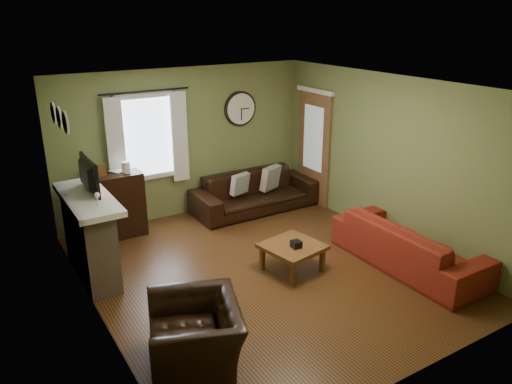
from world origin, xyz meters
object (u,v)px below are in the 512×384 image
armchair (195,335)px  coffee_table (292,258)px  sofa_brown (255,192)px  sofa_red (408,245)px  bookshelf (116,206)px

armchair → coffee_table: bearing=137.5°
sofa_brown → armchair: (-2.78, -3.34, 0.00)m
sofa_brown → sofa_red: (0.72, -3.02, -0.00)m
bookshelf → coffee_table: (1.76, -2.41, -0.33)m
armchair → coffee_table: size_ratio=1.41×
bookshelf → sofa_brown: bookshelf is taller
sofa_brown → sofa_red: sofa_brown is taller
bookshelf → sofa_brown: size_ratio=0.45×
sofa_red → armchair: armchair is taller
sofa_red → armchair: size_ratio=2.20×
coffee_table → sofa_red: bearing=-27.2°
bookshelf → coffee_table: bookshelf is taller
sofa_red → armchair: 3.52m
sofa_red → coffee_table: (-1.49, 0.76, -0.14)m
bookshelf → armchair: size_ratio=1.01×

